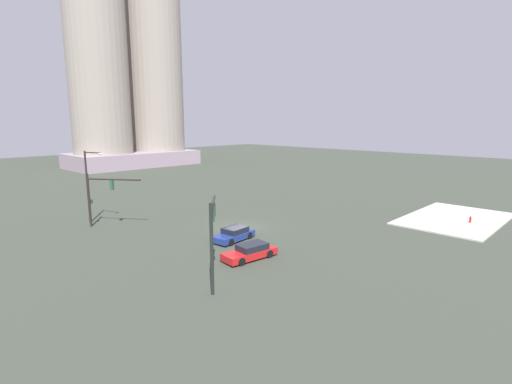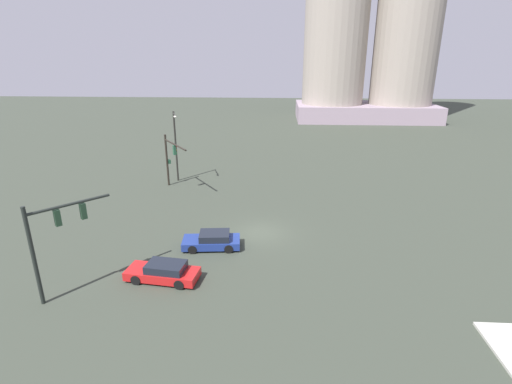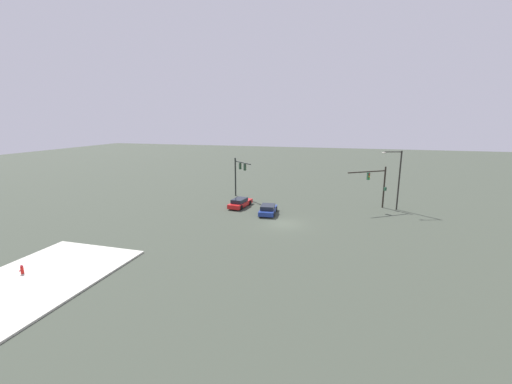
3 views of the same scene
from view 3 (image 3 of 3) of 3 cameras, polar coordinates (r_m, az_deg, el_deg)
name	(u,v)px [view 3 (image 3 of 3)]	position (r m, az deg, el deg)	size (l,w,h in m)	color
ground_plane	(284,224)	(38.49, 4.81, -5.47)	(215.14, 215.14, 0.00)	#373E33
sidewalk_corner	(29,283)	(30.03, -34.45, -12.85)	(14.80, 9.17, 0.15)	beige
traffic_signal_near_corner	(377,181)	(46.84, 20.11, 1.74)	(3.52, 5.16, 5.64)	black
traffic_signal_opposite_side	(239,171)	(50.55, -2.97, 3.61)	(3.30, 3.57, 5.99)	black
streetlamp_curved_arm	(397,176)	(46.98, 23.15, 2.60)	(1.08, 2.60, 7.85)	black
sedan_car_approaching	(240,203)	(45.52, -2.76, -1.86)	(4.76, 2.28, 1.21)	red
sedan_car_waiting_far	(268,210)	(42.12, 2.08, -3.04)	(4.37, 2.29, 1.21)	navy
fire_hydrant_on_curb	(22,269)	(31.76, -35.33, -10.84)	(0.33, 0.22, 0.71)	red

